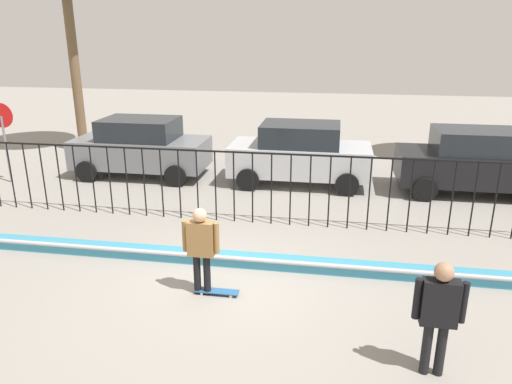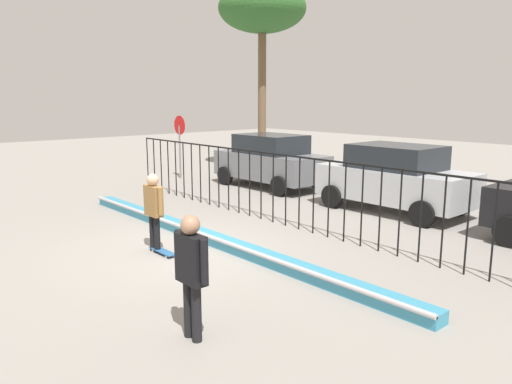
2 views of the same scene
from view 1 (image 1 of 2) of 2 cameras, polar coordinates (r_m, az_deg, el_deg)
ground_plane at (r=9.37m, az=-3.79°, el=-10.72°), size 60.00×60.00×0.00m
bowl_coping_ledge at (r=10.02m, az=-2.73°, el=-7.89°), size 11.00×0.41×0.27m
perimeter_fence at (r=11.78m, az=-0.42°, el=1.44°), size 14.04×0.04×1.81m
skateboarder at (r=8.64m, az=-6.51°, el=-6.07°), size 0.67×0.25×1.66m
skateboard at (r=9.02m, az=-4.61°, el=-11.58°), size 0.80×0.20×0.07m
camera_operator at (r=7.09m, az=20.77°, el=-12.78°), size 0.69×0.26×1.71m
parked_car_gray at (r=16.25m, az=-13.41°, el=5.20°), size 4.30×2.12×1.90m
parked_car_silver at (r=15.01m, az=5.20°, el=4.56°), size 4.30×2.12×1.90m
parked_car_black at (r=15.39m, az=24.34°, el=3.32°), size 4.30×2.12×1.90m
stop_sign at (r=16.85m, az=-27.58°, el=6.31°), size 0.76×0.07×2.50m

